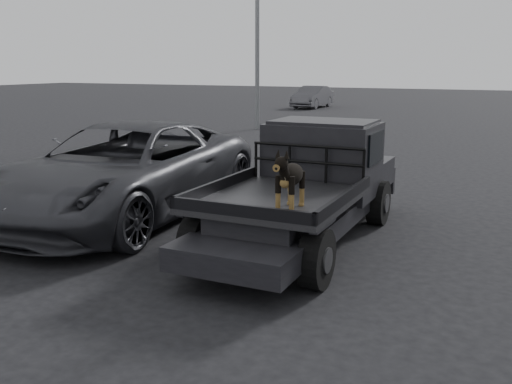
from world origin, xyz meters
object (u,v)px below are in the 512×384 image
at_px(dog, 290,180).
at_px(parked_suv, 125,171).
at_px(distant_car_a, 312,97).
at_px(flatbed_ute, 302,213).

relative_size(dog, parked_suv, 0.12).
distance_m(dog, parked_suv, 4.15).
bearing_deg(distant_car_a, parked_suv, -76.32).
distance_m(parked_suv, distant_car_a, 27.09).
bearing_deg(distant_car_a, dog, -69.77).
xyz_separation_m(dog, distant_car_a, (-9.70, 28.03, -0.61)).
height_order(parked_suv, distant_car_a, parked_suv).
relative_size(flatbed_ute, distant_car_a, 1.31).
bearing_deg(distant_car_a, flatbed_ute, -69.53).
relative_size(parked_suv, distant_car_a, 1.46).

